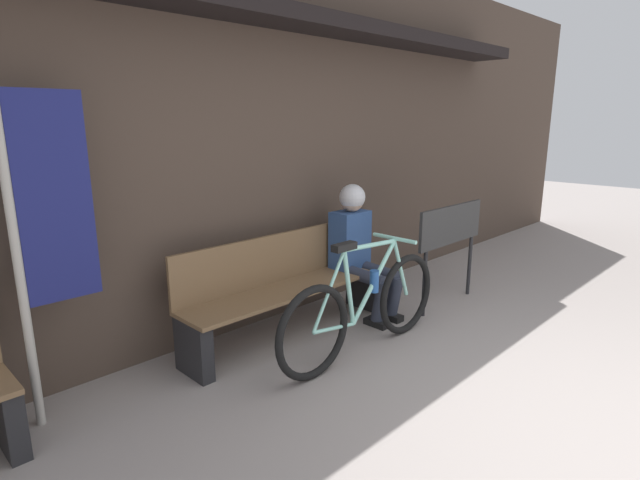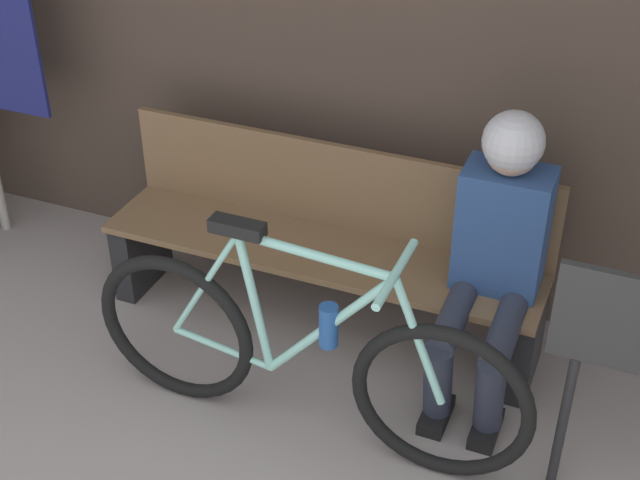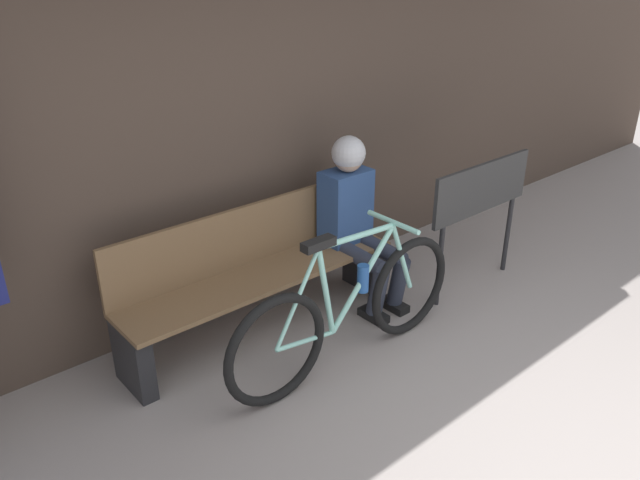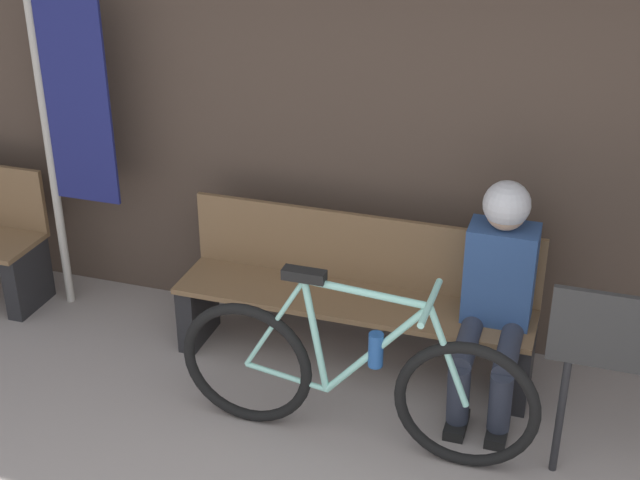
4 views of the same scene
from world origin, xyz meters
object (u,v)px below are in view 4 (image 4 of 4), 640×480
bicycle (353,379)px  person_seated (497,284)px  park_bench_near (355,298)px  banner_pole (68,121)px

bicycle → person_seated: bearing=44.4°
park_bench_near → person_seated: (0.75, -0.12, 0.28)m
bicycle → banner_pole: banner_pole is taller
park_bench_near → bicycle: bearing=-74.9°
bicycle → person_seated: 0.85m
park_bench_near → banner_pole: size_ratio=1.01×
bicycle → person_seated: (0.57, 0.56, 0.31)m
person_seated → banner_pole: (-2.45, 0.20, 0.51)m
bicycle → banner_pole: bearing=158.2°
park_bench_near → banner_pole: (-1.70, 0.08, 0.79)m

